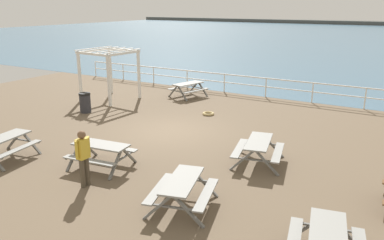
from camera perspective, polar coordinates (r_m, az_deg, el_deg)
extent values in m
cube|color=brown|center=(15.93, -3.35, -1.94)|extent=(30.00, 24.00, 0.20)
cube|color=#476B84|center=(65.99, 23.50, 11.03)|extent=(142.00, 90.00, 0.01)
cube|color=white|center=(22.30, 7.79, 6.39)|extent=(23.00, 0.06, 0.06)
cube|color=white|center=(22.39, 7.74, 5.20)|extent=(23.00, 0.05, 0.05)
cylinder|color=white|center=(28.78, -14.00, 7.30)|extent=(0.07, 0.07, 1.05)
cylinder|color=white|center=(27.07, -10.08, 6.97)|extent=(0.07, 0.07, 1.05)
cylinder|color=white|center=(25.50, -5.67, 6.55)|extent=(0.07, 0.07, 1.05)
cylinder|color=white|center=(24.11, -0.72, 6.04)|extent=(0.07, 0.07, 1.05)
cylinder|color=white|center=(22.91, 4.78, 5.42)|extent=(0.07, 0.07, 1.05)
cylinder|color=white|center=(21.95, 10.81, 4.68)|extent=(0.07, 0.07, 1.05)
cylinder|color=white|center=(21.25, 17.30, 3.83)|extent=(0.07, 0.07, 1.05)
cylinder|color=white|center=(20.85, 24.12, 2.88)|extent=(0.07, 0.07, 1.05)
cube|color=gray|center=(9.81, -1.44, -8.88)|extent=(1.15, 1.92, 0.05)
cube|color=gray|center=(10.12, -4.85, -9.99)|extent=(0.73, 1.80, 0.04)
cube|color=gray|center=(9.80, 2.11, -10.87)|extent=(0.73, 1.80, 0.04)
cube|color=slate|center=(10.74, -2.18, -8.72)|extent=(0.79, 0.29, 0.79)
cube|color=slate|center=(10.56, 1.76, -9.18)|extent=(0.79, 0.29, 0.79)
cube|color=slate|center=(10.63, -0.22, -8.73)|extent=(1.46, 0.46, 0.04)
cube|color=slate|center=(9.43, -5.04, -12.63)|extent=(0.79, 0.29, 0.79)
cube|color=slate|center=(9.23, -0.54, -13.27)|extent=(0.79, 0.29, 0.79)
cube|color=slate|center=(9.30, -2.82, -12.71)|extent=(1.46, 0.46, 0.04)
cube|color=gray|center=(12.51, -13.28, -3.55)|extent=(1.87, 0.92, 0.05)
cube|color=gray|center=(13.08, -11.60, -3.94)|extent=(1.82, 0.49, 0.04)
cube|color=gray|center=(12.16, -14.91, -5.79)|extent=(1.82, 0.49, 0.04)
cube|color=slate|center=(12.51, -9.26, -5.15)|extent=(0.18, 0.80, 0.79)
cube|color=slate|center=(11.93, -11.18, -6.36)|extent=(0.18, 0.80, 0.79)
cube|color=slate|center=(12.20, -10.20, -5.55)|extent=(0.25, 1.50, 0.04)
cube|color=slate|center=(13.37, -14.94, -4.06)|extent=(0.18, 0.80, 0.79)
cube|color=slate|center=(12.83, -16.99, -5.12)|extent=(0.18, 0.80, 0.79)
cube|color=slate|center=(13.08, -15.96, -4.40)|extent=(0.25, 1.50, 0.04)
cube|color=gray|center=(21.58, -0.57, 5.38)|extent=(1.18, 1.92, 0.05)
cube|color=gray|center=(22.09, -1.67, 4.85)|extent=(0.75, 1.80, 0.04)
cube|color=gray|center=(21.19, 0.57, 4.35)|extent=(0.75, 1.80, 0.04)
cube|color=slate|center=(22.44, 0.25, 4.85)|extent=(0.78, 0.30, 0.79)
cube|color=slate|center=(21.91, 1.60, 4.55)|extent=(0.78, 0.30, 0.79)
cube|color=slate|center=(22.17, 0.92, 4.82)|extent=(1.46, 0.48, 0.04)
cube|color=slate|center=(21.42, -2.79, 4.26)|extent=(0.78, 0.30, 0.79)
cube|color=slate|center=(20.87, -1.45, 3.94)|extent=(0.78, 0.30, 0.79)
cube|color=slate|center=(21.13, -2.13, 4.22)|extent=(1.46, 0.48, 0.04)
cube|color=gray|center=(14.22, -26.02, -2.38)|extent=(0.96, 1.88, 0.05)
cube|color=gray|center=(13.87, -24.13, -3.90)|extent=(0.52, 1.82, 0.04)
cube|color=slate|center=(15.09, -24.64, -2.66)|extent=(0.80, 0.19, 0.79)
cube|color=slate|center=(14.57, -22.60, -3.08)|extent=(0.80, 0.19, 0.79)
cube|color=slate|center=(14.81, -23.66, -2.70)|extent=(1.49, 0.28, 0.04)
cube|color=gray|center=(12.63, 9.80, -3.14)|extent=(1.08, 1.91, 0.05)
cube|color=gray|center=(12.82, 6.98, -4.14)|extent=(0.65, 1.81, 0.04)
cube|color=gray|center=(12.67, 12.51, -4.68)|extent=(0.65, 1.81, 0.04)
cube|color=slate|center=(13.53, 8.62, -3.41)|extent=(0.79, 0.25, 0.79)
cube|color=slate|center=(13.45, 11.78, -3.71)|extent=(0.79, 0.25, 0.79)
cube|color=slate|center=(13.47, 10.21, -3.38)|extent=(1.48, 0.39, 0.04)
cube|color=slate|center=(12.09, 7.40, -5.85)|extent=(0.79, 0.25, 0.79)
cube|color=slate|center=(12.00, 10.94, -6.21)|extent=(0.79, 0.25, 0.79)
cube|color=slate|center=(12.02, 9.18, -5.83)|extent=(1.48, 0.39, 0.04)
cube|color=gray|center=(8.19, 19.39, -15.49)|extent=(1.05, 1.90, 0.05)
cube|color=slate|center=(9.04, 16.72, -14.73)|extent=(0.79, 0.24, 0.79)
cube|color=slate|center=(9.07, 21.61, -15.14)|extent=(0.79, 0.24, 0.79)
cube|color=slate|center=(9.03, 19.20, -14.70)|extent=(1.48, 0.36, 0.04)
cylinder|color=#4C4233|center=(11.40, -15.82, -7.56)|extent=(0.14, 0.14, 0.85)
cylinder|color=#4C4233|center=(11.51, -15.17, -7.26)|extent=(0.14, 0.14, 0.85)
cube|color=gold|center=(11.19, -15.77, -4.06)|extent=(0.22, 0.34, 0.58)
cylinder|color=gold|center=(11.04, -16.61, -4.25)|extent=(0.09, 0.09, 0.52)
cylinder|color=gold|center=(11.32, -14.98, -3.60)|extent=(0.09, 0.09, 0.52)
sphere|color=brown|center=(11.05, -15.94, -2.10)|extent=(0.23, 0.23, 0.23)
cube|color=white|center=(21.40, -7.82, 6.50)|extent=(0.12, 0.12, 2.50)
cube|color=white|center=(19.87, -12.12, 5.50)|extent=(0.12, 0.12, 2.50)
cube|color=white|center=(22.93, -11.90, 6.97)|extent=(0.12, 0.12, 2.50)
cube|color=white|center=(21.51, -16.16, 6.05)|extent=(0.12, 0.12, 2.50)
cube|color=white|center=(20.42, -10.07, 9.63)|extent=(0.31, 2.44, 0.12)
cube|color=white|center=(22.02, -14.21, 9.88)|extent=(0.31, 2.44, 0.12)
cube|color=white|center=(21.97, -10.10, 10.11)|extent=(2.44, 0.31, 0.12)
cube|color=white|center=(20.48, -14.48, 9.38)|extent=(2.44, 0.31, 0.12)
cube|color=white|center=(22.01, -14.23, 10.19)|extent=(0.28, 2.56, 0.04)
cube|color=white|center=(21.60, -13.25, 10.14)|extent=(0.28, 2.56, 0.04)
cube|color=white|center=(21.20, -12.24, 10.09)|extent=(0.28, 2.56, 0.04)
cube|color=white|center=(20.80, -11.18, 10.03)|extent=(0.28, 2.56, 0.04)
cube|color=white|center=(20.41, -10.09, 9.97)|extent=(0.28, 2.56, 0.04)
cylinder|color=#2D2D33|center=(19.16, -15.43, 2.32)|extent=(0.52, 0.52, 0.85)
cylinder|color=black|center=(19.05, -15.54, 3.71)|extent=(0.55, 0.55, 0.10)
torus|color=tan|center=(18.18, 2.41, 0.96)|extent=(0.55, 0.55, 0.11)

